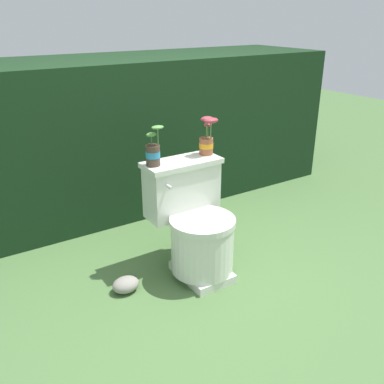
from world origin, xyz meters
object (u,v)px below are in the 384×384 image
at_px(potted_plant_midleft, 207,139).
at_px(garden_stone, 126,285).
at_px(toilet, 195,225).
at_px(potted_plant_left, 153,152).

relative_size(potted_plant_midleft, garden_stone, 1.51).
xyz_separation_m(toilet, garden_stone, (-0.46, 0.02, -0.27)).
bearing_deg(potted_plant_left, potted_plant_midleft, 0.75).
relative_size(potted_plant_left, garden_stone, 1.47).
relative_size(toilet, garden_stone, 4.30).
distance_m(toilet, potted_plant_left, 0.50).
distance_m(toilet, potted_plant_midleft, 0.53).
bearing_deg(toilet, potted_plant_left, 139.95).
height_order(potted_plant_left, potted_plant_midleft, potted_plant_midleft).
relative_size(toilet, potted_plant_midleft, 2.85).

